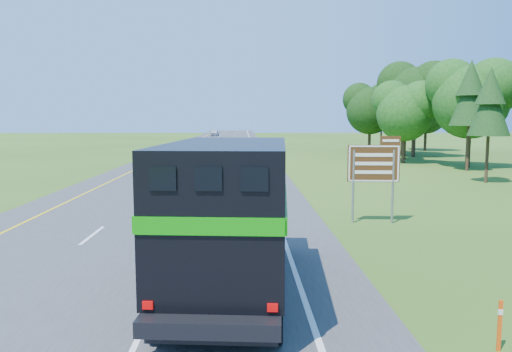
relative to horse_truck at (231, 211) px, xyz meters
The scene contains 7 objects.
road 45.48m from the horse_truck, 94.64° to the left, with size 15.00×260.00×0.04m, color #38383A.
lane_markings 45.48m from the horse_truck, 94.64° to the left, with size 11.15×260.00×0.01m.
horse_truck is the anchor object (origin of this frame).
white_suv 51.99m from the horse_truck, 98.62° to the left, with size 2.58×5.59×1.55m, color white.
far_car 115.65m from the horse_truck, 93.43° to the left, with size 1.92×4.78×1.63m, color silver.
exit_sign 10.31m from the horse_truck, 54.74° to the left, with size 2.22×0.23×3.77m.
delineator 6.56m from the horse_truck, 33.92° to the right, with size 0.08×0.05×1.03m.
Camera 1 is at (3.98, -7.99, 4.52)m, focal length 35.00 mm.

